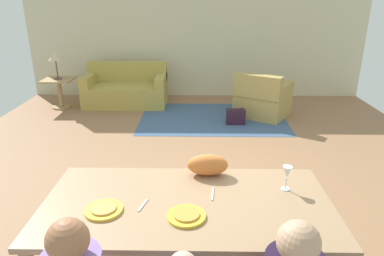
# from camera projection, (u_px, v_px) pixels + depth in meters

# --- Properties ---
(ground_plane) EXTENTS (7.13, 6.58, 0.02)m
(ground_plane) POSITION_uv_depth(u_px,v_px,m) (194.00, 161.00, 4.76)
(ground_plane) COLOR #946B4A
(back_wall) EXTENTS (7.13, 0.10, 2.70)m
(back_wall) POSITION_uv_depth(u_px,v_px,m) (196.00, 33.00, 7.40)
(back_wall) COLOR beige
(back_wall) RESTS_ON ground_plane
(dining_table) EXTENTS (1.99, 0.99, 0.76)m
(dining_table) POSITION_uv_depth(u_px,v_px,m) (187.00, 210.00, 2.43)
(dining_table) COLOR #A6815D
(dining_table) RESTS_ON ground_plane
(plate_near_man) EXTENTS (0.25, 0.25, 0.02)m
(plate_near_man) POSITION_uv_depth(u_px,v_px,m) (104.00, 210.00, 2.30)
(plate_near_man) COLOR yellow
(plate_near_man) RESTS_ON dining_table
(pizza_near_man) EXTENTS (0.17, 0.17, 0.01)m
(pizza_near_man) POSITION_uv_depth(u_px,v_px,m) (104.00, 208.00, 2.30)
(pizza_near_man) COLOR gold
(pizza_near_man) RESTS_ON plate_near_man
(plate_near_child) EXTENTS (0.25, 0.25, 0.02)m
(plate_near_child) POSITION_uv_depth(u_px,v_px,m) (186.00, 216.00, 2.24)
(plate_near_child) COLOR yellow
(plate_near_child) RESTS_ON dining_table
(pizza_near_child) EXTENTS (0.17, 0.17, 0.01)m
(pizza_near_child) POSITION_uv_depth(u_px,v_px,m) (186.00, 214.00, 2.23)
(pizza_near_child) COLOR gold
(pizza_near_child) RESTS_ON plate_near_child
(wine_glass) EXTENTS (0.07, 0.07, 0.19)m
(wine_glass) POSITION_uv_depth(u_px,v_px,m) (287.00, 173.00, 2.52)
(wine_glass) COLOR silver
(wine_glass) RESTS_ON dining_table
(fork) EXTENTS (0.06, 0.15, 0.01)m
(fork) POSITION_uv_depth(u_px,v_px,m) (143.00, 205.00, 2.37)
(fork) COLOR silver
(fork) RESTS_ON dining_table
(knife) EXTENTS (0.03, 0.17, 0.01)m
(knife) POSITION_uv_depth(u_px,v_px,m) (213.00, 194.00, 2.50)
(knife) COLOR silver
(knife) RESTS_ON dining_table
(cat) EXTENTS (0.32, 0.16, 0.17)m
(cat) POSITION_uv_depth(u_px,v_px,m) (208.00, 165.00, 2.75)
(cat) COLOR orange
(cat) RESTS_ON dining_table
(area_rug) EXTENTS (2.60, 1.80, 0.01)m
(area_rug) POSITION_uv_depth(u_px,v_px,m) (213.00, 118.00, 6.38)
(area_rug) COLOR #3F5A7F
(area_rug) RESTS_ON ground_plane
(couch) EXTENTS (1.62, 0.86, 0.82)m
(couch) POSITION_uv_depth(u_px,v_px,m) (126.00, 90.00, 7.10)
(couch) COLOR #AF9D48
(couch) RESTS_ON ground_plane
(armchair) EXTENTS (1.17, 1.17, 0.82)m
(armchair) POSITION_uv_depth(u_px,v_px,m) (262.00, 99.00, 6.40)
(armchair) COLOR tan
(armchair) RESTS_ON ground_plane
(side_table) EXTENTS (0.56, 0.56, 0.58)m
(side_table) POSITION_uv_depth(u_px,v_px,m) (60.00, 89.00, 6.85)
(side_table) COLOR #A48456
(side_table) RESTS_ON ground_plane
(table_lamp) EXTENTS (0.26, 0.26, 0.54)m
(table_lamp) POSITION_uv_depth(u_px,v_px,m) (55.00, 57.00, 6.63)
(table_lamp) COLOR brown
(table_lamp) RESTS_ON side_table
(handbag) EXTENTS (0.32, 0.16, 0.26)m
(handbag) POSITION_uv_depth(u_px,v_px,m) (236.00, 117.00, 6.05)
(handbag) COLOR #2B1728
(handbag) RESTS_ON ground_plane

